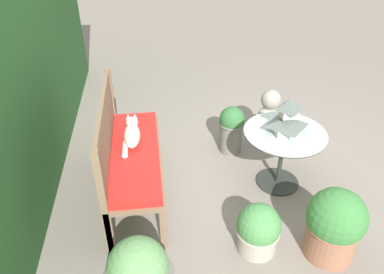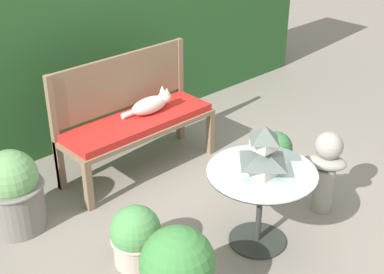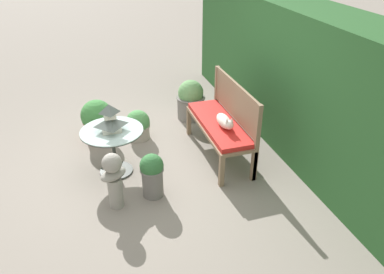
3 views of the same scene
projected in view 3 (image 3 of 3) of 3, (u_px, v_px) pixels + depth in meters
name	position (u px, v px, depth m)	size (l,w,h in m)	color
ground	(142.00, 168.00, 5.10)	(30.00, 30.00, 0.00)	gray
foliage_hedge_back	(304.00, 81.00, 5.21)	(6.40, 0.85, 1.99)	#285628
garden_bench	(219.00, 126.00, 5.17)	(1.47, 0.50, 0.54)	#7F664C
bench_backrest	(235.00, 105.00, 5.09)	(1.47, 0.06, 1.07)	#7F664C
cat	(225.00, 121.00, 4.96)	(0.50, 0.17, 0.21)	silver
patio_table	(113.00, 139.00, 4.79)	(0.80, 0.80, 0.63)	#2D332D
pagoda_birdhouse	(110.00, 119.00, 4.65)	(0.32, 0.32, 0.36)	silver
garden_bust	(114.00, 177.00, 4.22)	(0.31, 0.36, 0.72)	gray
potted_plant_patio_mid	(152.00, 174.00, 4.45)	(0.29, 0.29, 0.57)	slate
potted_plant_table_near	(191.00, 100.00, 6.27)	(0.49, 0.49, 0.67)	slate
potted_plant_bench_left	(138.00, 125.00, 5.71)	(0.37, 0.37, 0.46)	#ADA393
potted_plant_path_edge	(98.00, 121.00, 5.61)	(0.47, 0.47, 0.65)	#9E664C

